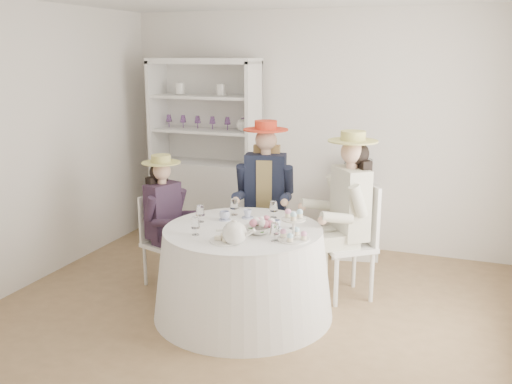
% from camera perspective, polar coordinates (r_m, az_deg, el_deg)
% --- Properties ---
extents(ground, '(4.50, 4.50, 0.00)m').
position_cam_1_polar(ground, '(5.18, -0.40, -11.60)').
color(ground, olive).
rests_on(ground, ground).
extents(wall_back, '(4.50, 0.00, 4.50)m').
position_cam_1_polar(wall_back, '(6.64, 5.87, 6.17)').
color(wall_back, silver).
rests_on(wall_back, ground).
extents(wall_front, '(4.50, 0.00, 4.50)m').
position_cam_1_polar(wall_front, '(3.04, -14.25, -3.31)').
color(wall_front, silver).
rests_on(wall_front, ground).
extents(wall_left, '(0.00, 4.50, 4.50)m').
position_cam_1_polar(wall_left, '(5.95, -21.13, 4.43)').
color(wall_left, silver).
rests_on(wall_left, ground).
extents(tea_table, '(1.55, 1.55, 0.78)m').
position_cam_1_polar(tea_table, '(4.96, -1.29, -7.96)').
color(tea_table, white).
rests_on(tea_table, ground).
extents(hutch, '(1.33, 0.62, 2.16)m').
position_cam_1_polar(hutch, '(6.87, -4.93, 1.51)').
color(hutch, silver).
rests_on(hutch, ground).
extents(side_table, '(0.59, 0.59, 0.78)m').
position_cam_1_polar(side_table, '(6.48, 9.96, -2.86)').
color(side_table, silver).
rests_on(side_table, ground).
extents(hatbox, '(0.33, 0.33, 0.31)m').
position_cam_1_polar(hatbox, '(6.35, 10.16, 1.85)').
color(hatbox, black).
rests_on(hatbox, side_table).
extents(guest_left, '(0.53, 0.49, 1.29)m').
position_cam_1_polar(guest_left, '(5.53, -9.11, -2.09)').
color(guest_left, silver).
rests_on(guest_left, ground).
extents(guest_mid, '(0.59, 0.62, 1.57)m').
position_cam_1_polar(guest_mid, '(5.74, 0.93, 0.36)').
color(guest_mid, silver).
rests_on(guest_mid, ground).
extents(guest_right, '(0.67, 0.64, 1.55)m').
position_cam_1_polar(guest_right, '(5.20, 9.14, -1.39)').
color(guest_right, silver).
rests_on(guest_right, ground).
extents(spare_chair, '(0.43, 0.43, 1.02)m').
position_cam_1_polar(spare_chair, '(6.25, 0.84, -1.77)').
color(spare_chair, silver).
rests_on(spare_chair, ground).
extents(teacup_a, '(0.11, 0.11, 0.07)m').
position_cam_1_polar(teacup_a, '(5.05, -3.15, -2.43)').
color(teacup_a, white).
rests_on(teacup_a, tea_table).
extents(teacup_b, '(0.09, 0.09, 0.07)m').
position_cam_1_polar(teacup_b, '(5.11, -0.85, -2.24)').
color(teacup_b, white).
rests_on(teacup_b, tea_table).
extents(teacup_c, '(0.09, 0.09, 0.06)m').
position_cam_1_polar(teacup_c, '(4.82, 2.01, -3.28)').
color(teacup_c, white).
rests_on(teacup_c, tea_table).
extents(flower_bowl, '(0.29, 0.29, 0.06)m').
position_cam_1_polar(flower_bowl, '(4.68, 0.26, -3.85)').
color(flower_bowl, white).
rests_on(flower_bowl, tea_table).
extents(flower_arrangement, '(0.17, 0.18, 0.07)m').
position_cam_1_polar(flower_arrangement, '(4.67, 0.67, -3.16)').
color(flower_arrangement, '#CA6580').
rests_on(flower_arrangement, tea_table).
extents(table_teapot, '(0.27, 0.19, 0.20)m').
position_cam_1_polar(table_teapot, '(4.43, -2.13, -4.12)').
color(table_teapot, white).
rests_on(table_teapot, tea_table).
extents(sandwich_plate, '(0.25, 0.25, 0.05)m').
position_cam_1_polar(sandwich_plate, '(4.50, -3.10, -4.78)').
color(sandwich_plate, white).
rests_on(sandwich_plate, tea_table).
extents(cupcake_stand, '(0.26, 0.26, 0.24)m').
position_cam_1_polar(cupcake_stand, '(4.52, 3.76, -3.75)').
color(cupcake_stand, white).
rests_on(cupcake_stand, tea_table).
extents(stemware_set, '(0.90, 0.90, 0.15)m').
position_cam_1_polar(stemware_set, '(4.80, -1.32, -2.80)').
color(stemware_set, white).
rests_on(stemware_set, tea_table).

